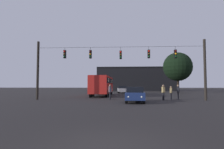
# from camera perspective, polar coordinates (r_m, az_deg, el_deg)

# --- Properties ---
(ground_plane) EXTENTS (168.00, 168.00, 0.00)m
(ground_plane) POSITION_cam_1_polar(r_m,az_deg,el_deg) (29.79, 2.55, -6.45)
(ground_plane) COLOR black
(ground_plane) RESTS_ON ground
(overhead_signal_span) EXTENTS (19.34, 0.44, 6.82)m
(overhead_signal_span) POSITION_cam_1_polar(r_m,az_deg,el_deg) (21.50, 2.24, 2.98)
(overhead_signal_span) COLOR black
(overhead_signal_span) RESTS_ON ground
(city_bus) EXTENTS (2.73, 11.04, 3.00)m
(city_bus) POSITION_cam_1_polar(r_m,az_deg,el_deg) (29.93, -2.92, -2.86)
(city_bus) COLOR #B21E19
(city_bus) RESTS_ON ground
(car_near_right) EXTENTS (2.08, 4.43, 1.52)m
(car_near_right) POSITION_cam_1_polar(r_m,az_deg,el_deg) (18.87, 7.01, -5.93)
(car_near_right) COLOR navy
(car_near_right) RESTS_ON ground
(car_far_left) EXTENTS (2.17, 4.45, 1.52)m
(car_far_left) POSITION_cam_1_polar(r_m,az_deg,el_deg) (39.53, 3.12, -4.48)
(car_far_left) COLOR #99999E
(car_far_left) RESTS_ON ground
(pedestrian_crossing_left) EXTENTS (0.34, 0.42, 1.73)m
(pedestrian_crossing_left) POSITION_cam_1_polar(r_m,az_deg,el_deg) (21.99, 15.29, -4.96)
(pedestrian_crossing_left) COLOR black
(pedestrian_crossing_left) RESTS_ON ground
(pedestrian_crossing_center) EXTENTS (0.36, 0.42, 1.76)m
(pedestrian_crossing_center) POSITION_cam_1_polar(r_m,az_deg,el_deg) (22.18, -0.61, -4.99)
(pedestrian_crossing_center) COLOR black
(pedestrian_crossing_center) RESTS_ON ground
(pedestrian_crossing_right) EXTENTS (0.36, 0.42, 1.74)m
(pedestrian_crossing_right) POSITION_cam_1_polar(r_m,az_deg,el_deg) (23.60, 19.38, -4.74)
(pedestrian_crossing_right) COLOR black
(pedestrian_crossing_right) RESTS_ON ground
(pedestrian_near_bus) EXTENTS (0.35, 0.42, 1.56)m
(pedestrian_near_bus) POSITION_cam_1_polar(r_m,az_deg,el_deg) (23.09, 17.43, -5.10)
(pedestrian_near_bus) COLOR black
(pedestrian_near_bus) RESTS_ON ground
(corner_building) EXTENTS (22.85, 8.46, 6.82)m
(corner_building) POSITION_cam_1_polar(r_m,az_deg,el_deg) (57.04, 7.37, -1.42)
(corner_building) COLOR black
(corner_building) RESTS_ON ground
(tree_left_silhouette) EXTENTS (6.25, 6.25, 8.79)m
(tree_left_silhouette) POSITION_cam_1_polar(r_m,az_deg,el_deg) (43.50, 19.26, 2.23)
(tree_left_silhouette) COLOR black
(tree_left_silhouette) RESTS_ON ground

